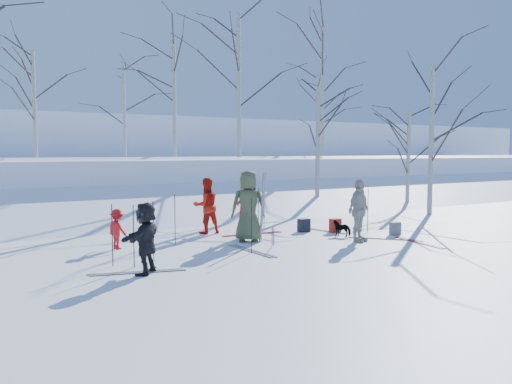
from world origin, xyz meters
TOP-DOWN VIEW (x-y plane):
  - ground at (0.00, 0.00)m, footprint 120.00×120.00m
  - snow_ramp at (0.00, 7.00)m, footprint 70.00×9.49m
  - snow_plateau at (0.00, 17.00)m, footprint 70.00×18.00m
  - far_hill at (0.00, 38.00)m, footprint 90.00×30.00m
  - skier_olive_center at (-0.55, 0.97)m, footprint 1.12×0.95m
  - skier_red_north at (-0.37, 1.55)m, footprint 0.73×0.71m
  - skier_redor_behind at (-0.98, 2.77)m, footprint 0.84×0.67m
  - skier_red_seated at (-3.92, 1.71)m, footprint 0.59×0.75m
  - skier_cream_east at (2.05, -0.56)m, footprint 1.09×0.76m
  - skier_grey_west at (-4.10, -1.15)m, footprint 1.23×1.28m
  - dog at (2.22, 0.34)m, footprint 0.52×0.59m
  - upright_ski_left at (-0.29, 0.68)m, footprint 0.11×0.17m
  - upright_ski_right at (-0.22, 0.75)m, footprint 0.13×0.23m
  - ski_pair_a at (2.92, -0.68)m, footprint 2.09×2.10m
  - ski_pair_b at (3.35, -1.51)m, footprint 0.75×1.96m
  - ski_pair_c at (-1.14, -0.24)m, footprint 0.46×1.93m
  - ski_pair_d at (-4.23, -0.98)m, footprint 1.15×2.00m
  - ski_pair_e at (0.13, 1.94)m, footprint 0.45×1.93m
  - ski_pair_f at (2.34, 1.43)m, footprint 1.10×1.99m
  - ski_pole_a at (-1.26, -0.44)m, footprint 0.02×0.02m
  - ski_pole_b at (3.33, 0.47)m, footprint 0.02×0.02m
  - ski_pole_c at (0.99, 2.70)m, footprint 0.02×0.02m
  - ski_pole_d at (-2.44, 1.57)m, footprint 0.02×0.02m
  - ski_pole_e at (-4.51, -0.13)m, footprint 0.02×0.02m
  - ski_pole_f at (-3.58, -0.08)m, footprint 0.02×0.02m
  - ski_pole_g at (3.33, 0.72)m, footprint 0.02×0.02m
  - ski_pole_h at (0.61, 2.39)m, footprint 0.02×0.02m
  - ski_pole_i at (-4.15, -0.48)m, footprint 0.02×0.02m
  - backpack_red at (2.49, 0.98)m, footprint 0.32×0.22m
  - backpack_grey at (3.72, -0.27)m, footprint 0.30×0.20m
  - backpack_dark at (1.74, 1.57)m, footprint 0.34×0.24m
  - birch_plateau_b at (12.82, 15.60)m, footprint 4.28×4.28m
  - birch_plateau_c at (-4.50, 12.85)m, footprint 3.79×3.79m
  - birch_plateau_d at (4.20, 10.36)m, footprint 5.34×5.34m
  - birch_plateau_f at (9.80, 11.14)m, footprint 5.69×5.69m
  - birch_plateau_g at (1.82, 12.63)m, footprint 4.60×4.60m
  - birch_plateau_h at (0.45, 16.63)m, footprint 4.03×4.03m
  - birch_edge_b at (8.45, 2.53)m, footprint 4.60×4.60m
  - birch_edge_c at (9.74, 4.87)m, footprint 3.53×3.53m
  - birch_edge_e at (5.61, 6.01)m, footprint 4.21×4.21m

SIDE VIEW (x-z plane):
  - ground at x=0.00m, z-range 0.00..0.00m
  - ski_pair_a at x=2.92m, z-range 0.00..0.02m
  - ski_pair_b at x=3.35m, z-range 0.00..0.02m
  - ski_pair_c at x=-1.14m, z-range 0.00..0.02m
  - ski_pair_d at x=-4.23m, z-range 0.00..0.02m
  - ski_pair_e at x=0.13m, z-range 0.00..0.02m
  - ski_pair_f at x=2.34m, z-range 0.00..0.02m
  - snow_ramp at x=0.00m, z-range -1.91..2.21m
  - backpack_grey at x=3.72m, z-range 0.00..0.38m
  - backpack_dark at x=1.74m, z-range 0.00..0.40m
  - backpack_red at x=2.49m, z-range 0.00..0.42m
  - dog at x=2.22m, z-range 0.00..0.46m
  - skier_red_seated at x=-3.92m, z-range 0.00..1.02m
  - ski_pole_a at x=-1.26m, z-range 0.00..1.34m
  - ski_pole_b at x=3.33m, z-range 0.00..1.34m
  - ski_pole_c at x=0.99m, z-range 0.00..1.34m
  - ski_pole_d at x=-2.44m, z-range 0.00..1.34m
  - ski_pole_e at x=-4.51m, z-range 0.00..1.34m
  - ski_pole_f at x=-3.58m, z-range 0.00..1.34m
  - ski_pole_g at x=3.33m, z-range 0.00..1.34m
  - ski_pole_h at x=0.61m, z-range 0.00..1.34m
  - ski_pole_i at x=-4.15m, z-range 0.00..1.34m
  - skier_grey_west at x=-4.10m, z-range 0.00..1.45m
  - skier_redor_behind at x=-0.98m, z-range 0.00..1.67m
  - skier_red_north at x=-0.37m, z-range 0.00..1.69m
  - skier_cream_east at x=2.05m, z-range 0.00..1.72m
  - upright_ski_left at x=-0.29m, z-range 0.00..1.90m
  - upright_ski_right at x=-0.22m, z-range 0.00..1.90m
  - skier_olive_center at x=-0.55m, z-range 0.00..1.95m
  - snow_plateau at x=0.00m, z-range -0.10..2.10m
  - far_hill at x=0.00m, z-range -1.00..5.00m
  - birch_edge_c at x=9.74m, z-range 0.00..4.19m
  - birch_edge_e at x=5.61m, z-range 0.00..5.16m
  - birch_edge_b at x=8.45m, z-range 0.00..5.72m
  - birch_plateau_c at x=-4.50m, z-range 2.20..6.76m
  - birch_plateau_h at x=0.45m, z-range 2.20..7.09m
  - birch_plateau_b at x=12.82m, z-range 2.20..7.46m
  - birch_plateau_g at x=1.82m, z-range 2.20..7.91m
  - birch_plateau_d at x=4.20m, z-range 2.20..8.97m
  - birch_plateau_f at x=9.80m, z-range 2.20..9.47m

